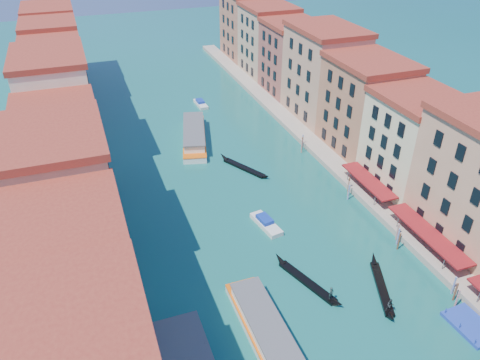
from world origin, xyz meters
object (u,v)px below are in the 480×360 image
at_px(vaporetto_far, 194,135).
at_px(gondola_fore, 307,281).
at_px(vaporetto_near, 266,332).
at_px(blue_dock, 470,325).
at_px(gondola_right, 382,288).

xyz_separation_m(vaporetto_far, gondola_fore, (3.22, -46.41, -0.92)).
xyz_separation_m(vaporetto_near, blue_dock, (23.98, -6.76, -0.96)).
xyz_separation_m(gondola_fore, gondola_right, (8.69, -4.62, 0.05)).
bearing_deg(vaporetto_far, gondola_fore, -71.94).
relative_size(vaporetto_far, blue_dock, 3.36).
relative_size(gondola_right, blue_dock, 1.97).
height_order(vaporetto_near, gondola_fore, vaporetto_near).
relative_size(vaporetto_near, gondola_fore, 1.45).
bearing_deg(blue_dock, vaporetto_far, 103.56).
height_order(gondola_right, blue_dock, gondola_right).
bearing_deg(gondola_right, vaporetto_near, -151.45).
bearing_deg(vaporetto_near, gondola_fore, 36.88).
bearing_deg(gondola_fore, gondola_right, -47.32).
xyz_separation_m(gondola_fore, blue_dock, (15.27, -13.38, -0.19)).
relative_size(vaporetto_far, gondola_fore, 1.66).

